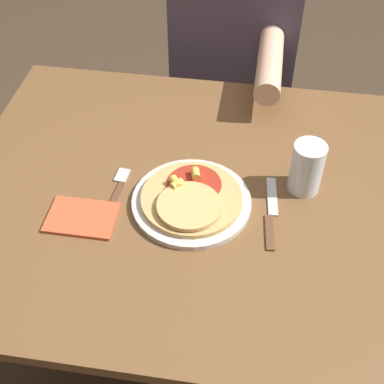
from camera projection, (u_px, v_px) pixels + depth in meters
ground_plane at (193, 350)px, 1.82m from camera, size 8.00×8.00×0.00m
dining_table at (194, 224)px, 1.34m from camera, size 1.13×0.92×0.78m
plate at (192, 202)px, 1.22m from camera, size 0.27×0.27×0.01m
pizza at (191, 198)px, 1.21m from camera, size 0.23×0.23×0.04m
fork at (117, 191)px, 1.26m from camera, size 0.03×0.18×0.00m
knife at (271, 213)px, 1.21m from camera, size 0.03×0.22×0.00m
drinking_glass at (307, 168)px, 1.22m from camera, size 0.08×0.08×0.13m
napkin at (82, 217)px, 1.20m from camera, size 0.15×0.11×0.01m
person_diner at (233, 66)px, 1.79m from camera, size 0.39×0.52×1.17m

